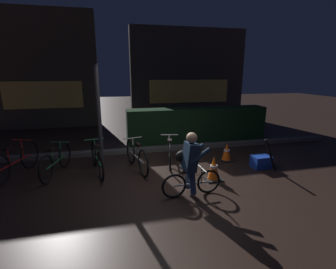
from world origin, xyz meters
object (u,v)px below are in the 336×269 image
Objects in this scene: parked_bike_left_mid at (56,161)px; parked_bike_center_right at (137,156)px; street_post at (99,118)px; traffic_cone_far at (227,152)px; parked_bike_right_mid at (170,151)px; parked_bike_center_left at (97,158)px; blue_crate at (261,162)px; cyclist at (190,164)px; traffic_cone_near at (214,168)px; parked_bike_leftmost at (15,162)px; closed_umbrella at (270,155)px.

parked_bike_center_right is at bearing -79.80° from parked_bike_left_mid.
street_post reaches higher than parked_bike_center_right.
parked_bike_right_mid is at bearing 174.53° from traffic_cone_far.
parked_bike_center_left reaches higher than blue_crate.
parked_bike_right_mid is at bearing 85.60° from cyclist.
traffic_cone_near is (1.58, -0.96, -0.08)m from parked_bike_center_right.
parked_bike_leftmost is 1.34× the size of cyclist.
traffic_cone_far is at bearing -51.25° from closed_umbrella.
street_post reaches higher than blue_crate.
parked_bike_right_mid is (3.56, 0.08, -0.04)m from parked_bike_leftmost.
parked_bike_center_left is 3.65× the size of blue_crate.
street_post is 5.66× the size of blue_crate.
cyclist is at bearing -47.91° from street_post.
traffic_cone_far is 0.40× the size of cyclist.
parked_bike_left_mid is at bearing 74.52° from parked_bike_center_left.
parked_bike_right_mid is (0.87, 0.25, -0.01)m from parked_bike_center_right.
parked_bike_leftmost reaches higher than parked_bike_center_left.
closed_umbrella is at bearing -103.82° from parked_bike_right_mid.
closed_umbrella is at bearing -76.23° from blue_crate.
street_post is 1.38m from parked_bike_left_mid.
parked_bike_left_mid reaches higher than traffic_cone_far.
parked_bike_right_mid is at bearing -73.37° from parked_bike_left_mid.
traffic_cone_near is at bearing -137.65° from parked_bike_right_mid.
parked_bike_center_right is at bearing -77.11° from parked_bike_leftmost.
street_post is 1.55× the size of parked_bike_center_left.
cyclist is at bearing -155.89° from blue_crate.
blue_crate is (4.83, -0.66, -0.18)m from parked_bike_left_mid.
parked_bike_leftmost is at bearing 98.50° from parked_bike_left_mid.
traffic_cone_near is 1.09× the size of traffic_cone_far.
street_post is 4.14m from closed_umbrella.
traffic_cone_far is (0.82, 1.06, -0.02)m from traffic_cone_near.
traffic_cone_far is (1.53, -0.15, -0.09)m from parked_bike_right_mid.
parked_bike_center_right is 1.85× the size of closed_umbrella.
parked_bike_leftmost reaches higher than parked_bike_center_right.
parked_bike_center_right is 2.92× the size of traffic_cone_near.
parked_bike_left_mid is at bearing 105.25° from parked_bike_right_mid.
blue_crate is at bearing -84.38° from parked_bike_left_mid.
blue_crate is (3.83, -0.90, -1.10)m from street_post.
street_post is 2.58m from cyclist.
street_post is 4.08m from blue_crate.
traffic_cone_near is at bearing -88.23° from parked_bike_leftmost.
blue_crate is at bearing 15.70° from traffic_cone_near.
parked_bike_leftmost is at bearing 150.59° from cyclist.
traffic_cone_near is at bearing -164.30° from blue_crate.
parked_bike_center_left is 3.26× the size of traffic_cone_far.
street_post is 0.96m from parked_bike_center_left.
closed_umbrella is (3.98, -0.85, 0.06)m from parked_bike_center_left.
closed_umbrella is (4.89, -0.91, 0.07)m from parked_bike_left_mid.
parked_bike_leftmost is 3.39× the size of traffic_cone_far.
closed_umbrella is at bearing -16.47° from street_post.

